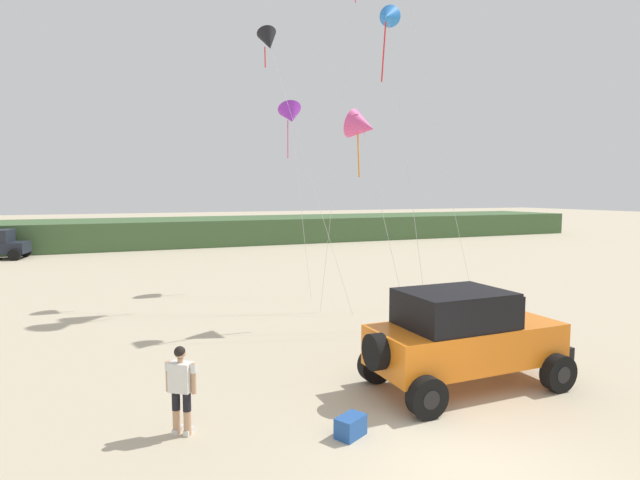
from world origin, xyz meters
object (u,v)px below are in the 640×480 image
object	(u,v)px
cooler_box	(351,426)
kite_black_sled	(291,115)
jeep	(463,336)
kite_red_delta	(388,17)
person_watching	(181,385)
kite_green_box	(363,126)
kite_yellow_diamond	(268,41)

from	to	relation	value
cooler_box	kite_black_sled	xyz separation A→B (m)	(4.14, 14.67, 7.83)
jeep	kite_red_delta	size ratio (longest dim) A/B	0.44
jeep	person_watching	size ratio (longest dim) A/B	2.91
kite_red_delta	kite_black_sled	bearing A→B (deg)	97.63
person_watching	cooler_box	bearing A→B (deg)	-24.52
kite_green_box	kite_black_sled	size ratio (longest dim) A/B	0.84
kite_black_sled	cooler_box	bearing A→B (deg)	-105.76
jeep	cooler_box	world-z (taller)	jeep
person_watching	kite_black_sled	world-z (taller)	kite_black_sled
jeep	person_watching	xyz separation A→B (m)	(-6.23, 0.17, -0.26)
jeep	cooler_box	bearing A→B (deg)	-161.78
kite_green_box	cooler_box	bearing A→B (deg)	-118.87
person_watching	kite_black_sled	xyz separation A→B (m)	(6.96, 13.38, 7.08)
jeep	kite_yellow_diamond	size ratio (longest dim) A/B	0.43
person_watching	cooler_box	distance (m)	3.19
kite_green_box	kite_yellow_diamond	size ratio (longest dim) A/B	0.64
kite_yellow_diamond	kite_black_sled	bearing A→B (deg)	45.66
jeep	kite_black_sled	size ratio (longest dim) A/B	0.56
kite_red_delta	kite_black_sled	distance (m)	7.57
kite_red_delta	kite_black_sled	world-z (taller)	kite_red_delta
kite_red_delta	kite_green_box	bearing A→B (deg)	173.14
jeep	kite_green_box	distance (m)	8.56
cooler_box	kite_red_delta	bearing A→B (deg)	28.06
jeep	cooler_box	distance (m)	3.73
person_watching	kite_black_sled	distance (m)	16.66
cooler_box	kite_yellow_diamond	bearing A→B (deg)	50.89
kite_green_box	kite_red_delta	world-z (taller)	kite_red_delta
kite_green_box	kite_yellow_diamond	distance (m)	7.00
kite_red_delta	cooler_box	bearing A→B (deg)	-124.05
kite_yellow_diamond	person_watching	bearing A→B (deg)	-114.66
person_watching	kite_green_box	xyz separation A→B (m)	(7.04, 6.36, 5.75)
person_watching	kite_red_delta	xyz separation A→B (m)	(7.92, 6.25, 9.42)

